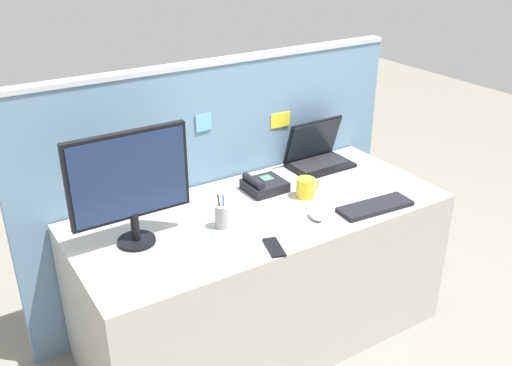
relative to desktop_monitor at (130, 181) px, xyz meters
The scene contains 11 objects.
ground_plane 1.21m from the desktop_monitor, ahead, with size 10.00×10.00×0.00m, color slate.
desk 0.91m from the desktop_monitor, ahead, with size 1.80×0.79×0.75m, color #ADA89E.
cubicle_divider 0.81m from the desktop_monitor, 32.51° to the left, with size 2.14×0.08×1.38m.
desktop_monitor is the anchor object (origin of this frame).
laptop 1.21m from the desktop_monitor, 11.79° to the left, with size 0.34×0.23×0.26m.
desk_phone 0.79m from the desktop_monitor, ahead, with size 0.20×0.18×0.09m.
keyboard_main 1.16m from the desktop_monitor, 16.69° to the right, with size 0.37×0.13×0.02m, color black.
computer_mouse_right_hand 0.86m from the desktop_monitor, 17.75° to the right, with size 0.06×0.10×0.03m, color silver.
pen_cup 0.45m from the desktop_monitor, 12.99° to the right, with size 0.07×0.07×0.17m.
cell_phone_black_slab 0.66m from the desktop_monitor, 37.30° to the right, with size 0.06×0.15×0.01m, color black.
coffee_mug 0.91m from the desktop_monitor, ahead, with size 0.13×0.09×0.10m.
Camera 1 is at (-1.29, -2.00, 2.02)m, focal length 39.72 mm.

